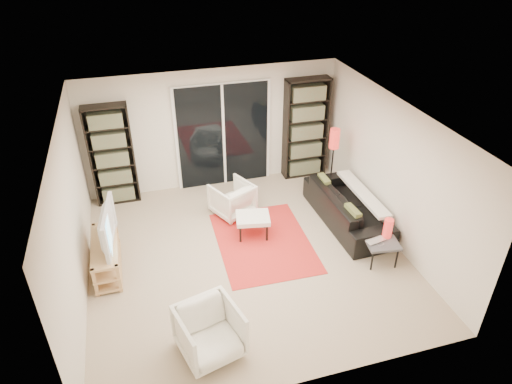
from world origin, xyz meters
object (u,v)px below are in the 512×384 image
bookshelf_left (112,156)px  side_table (381,243)px  armchair_front (210,332)px  floor_lamp (334,145)px  armchair_back (232,199)px  tv_stand (107,256)px  ottoman (253,219)px  sofa (347,207)px  bookshelf_right (306,129)px

bookshelf_left → side_table: bookshelf_left is taller
armchair_front → floor_lamp: size_ratio=0.54×
bookshelf_left → armchair_back: 2.38m
tv_stand → armchair_back: armchair_back is taller
armchair_front → side_table: (2.97, 1.01, 0.01)m
armchair_back → ottoman: (0.18, -0.77, 0.03)m
armchair_front → ottoman: (1.19, 2.24, 0.00)m
tv_stand → side_table: (4.20, -1.00, 0.09)m
ottoman → side_table: bearing=-34.8°
tv_stand → sofa: bearing=2.1°
sofa → armchair_back: (-1.93, 0.84, 0.00)m
armchair_front → ottoman: 2.54m
ottoman → armchair_front: bearing=-118.0°
bookshelf_left → armchair_front: (1.01, -4.07, -0.63)m
bookshelf_left → side_table: (3.97, -3.06, -0.62)m
ottoman → bookshelf_right: bearing=48.0°
armchair_front → ottoman: bearing=47.4°
tv_stand → ottoman: bearing=5.3°
floor_lamp → side_table: bearing=-92.1°
bookshelf_left → sofa: 4.43m
side_table → floor_lamp: floor_lamp is taller
bookshelf_right → floor_lamp: 0.95m
bookshelf_left → armchair_front: bookshelf_left is taller
bookshelf_left → armchair_front: 4.24m
bookshelf_left → floor_lamp: bookshelf_left is taller
armchair_back → armchair_front: (-1.02, -3.01, 0.03)m
armchair_back → floor_lamp: bearing=158.8°
ottoman → side_table: (1.77, -1.23, 0.01)m
armchair_front → sofa: bearing=21.8°
armchair_back → bookshelf_left: bearing=-52.5°
bookshelf_right → side_table: size_ratio=3.68×
bookshelf_right → ottoman: bookshelf_right is taller
bookshelf_right → floor_lamp: size_ratio=1.49×
bookshelf_left → floor_lamp: (4.05, -0.93, 0.10)m
tv_stand → sofa: (4.18, 0.16, 0.05)m
sofa → armchair_front: size_ratio=2.79×
bookshelf_right → sofa: size_ratio=0.99×
armchair_front → tv_stand: bearing=107.0°
armchair_back → bookshelf_right: bearing=-174.6°
side_table → sofa: bearing=91.2°
ottoman → floor_lamp: floor_lamp is taller
tv_stand → side_table: 4.32m
bookshelf_right → side_table: bearing=-87.7°
bookshelf_left → floor_lamp: bearing=-13.0°
sofa → armchair_back: armchair_back is taller
floor_lamp → sofa: bearing=-96.1°
armchair_back → side_table: (1.95, -2.00, 0.04)m
sofa → armchair_back: bearing=64.8°
sofa → ottoman: size_ratio=3.28×
armchair_back → armchair_front: 3.18m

